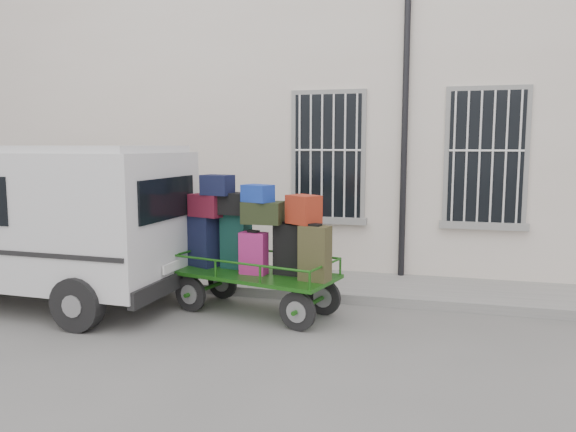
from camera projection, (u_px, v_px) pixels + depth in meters
The scene contains 5 objects.
ground at pixel (313, 331), 7.46m from camera, with size 80.00×80.00×0.00m, color #61615C.
building at pixel (368, 120), 12.34m from camera, with size 24.00×5.15×6.00m.
sidewalk at pixel (341, 285), 9.56m from camera, with size 24.00×1.70×0.15m, color gray.
luggage_cart at pixel (253, 243), 8.17m from camera, with size 2.79×1.59×2.02m.
van at pixel (31, 214), 8.68m from camera, with size 4.93×2.36×2.44m.
Camera 1 is at (1.55, -7.04, 2.46)m, focal length 35.00 mm.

